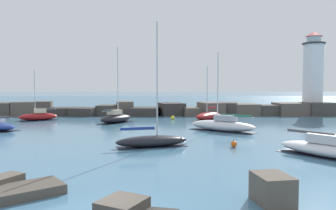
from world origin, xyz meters
TOP-DOWN VIEW (x-y plane):
  - open_sea_beyond at (0.00, 105.32)m, footprint 400.00×116.00m
  - breakwater_jetty at (1.87, 45.27)m, footprint 64.51×7.69m
  - lighthouse at (29.52, 46.75)m, footprint 4.69×4.69m
  - foreground_rocks at (-3.23, 1.06)m, footprint 18.21×6.20m
  - sailboat_moored_0 at (14.14, 10.74)m, footprint 6.62×7.60m
  - sailboat_moored_1 at (1.24, 15.00)m, footprint 6.36×3.30m
  - sailboat_moored_3 at (9.17, 37.03)m, footprint 5.69×6.68m
  - sailboat_moored_4 at (8.99, 24.60)m, footprint 7.71×6.67m
  - sailboat_moored_5 at (-16.39, 36.81)m, footprint 5.82×4.33m
  - sailboat_moored_7 at (-4.35, 33.47)m, footprint 5.14×6.28m
  - mooring_buoy_orange_near at (3.73, 37.47)m, footprint 0.59×0.59m
  - mooring_buoy_far_side at (8.09, 14.67)m, footprint 0.52×0.52m

SIDE VIEW (x-z plane):
  - open_sea_beyond at x=0.00m, z-range 0.00..0.01m
  - mooring_buoy_far_side at x=8.09m, z-range -0.10..0.62m
  - mooring_buoy_orange_near at x=3.73m, z-range -0.10..0.69m
  - foreground_rocks at x=-3.23m, z-range -0.20..1.06m
  - sailboat_moored_1 at x=1.24m, z-range -4.69..5.77m
  - sailboat_moored_0 at x=14.14m, z-range -4.84..6.03m
  - sailboat_moored_3 at x=9.17m, z-range -3.41..4.63m
  - sailboat_moored_5 at x=-16.39m, z-range -3.12..4.42m
  - sailboat_moored_4 at x=8.99m, z-range -3.78..5.16m
  - sailboat_moored_7 at x=-4.35m, z-range -4.60..5.99m
  - breakwater_jetty at x=1.87m, z-range -0.21..2.24m
  - lighthouse at x=29.52m, z-range -0.93..14.05m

